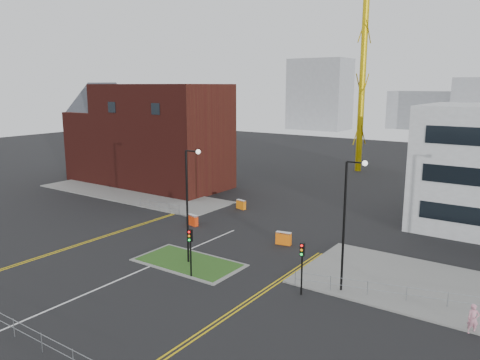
% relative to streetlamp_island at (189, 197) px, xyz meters
% --- Properties ---
extents(ground, '(200.00, 200.00, 0.00)m').
position_rel_streetlamp_island_xyz_m(ground, '(-2.22, -8.00, -5.41)').
color(ground, black).
rests_on(ground, ground).
extents(pavement_left, '(28.00, 8.00, 0.12)m').
position_rel_streetlamp_island_xyz_m(pavement_left, '(-22.22, 14.00, -5.35)').
color(pavement_left, slate).
rests_on(pavement_left, ground).
extents(pavement_right, '(24.00, 10.00, 0.12)m').
position_rel_streetlamp_island_xyz_m(pavement_right, '(19.78, 6.00, -5.35)').
color(pavement_right, slate).
rests_on(pavement_right, ground).
extents(island_kerb, '(8.60, 4.60, 0.08)m').
position_rel_streetlamp_island_xyz_m(island_kerb, '(-0.22, 0.00, -5.37)').
color(island_kerb, slate).
rests_on(island_kerb, ground).
extents(grass_island, '(8.00, 4.00, 0.12)m').
position_rel_streetlamp_island_xyz_m(grass_island, '(-0.22, 0.00, -5.35)').
color(grass_island, '#2B521B').
rests_on(grass_island, ground).
extents(brick_building, '(24.20, 10.07, 14.24)m').
position_rel_streetlamp_island_xyz_m(brick_building, '(-25.19, 20.00, 1.44)').
color(brick_building, '#491712').
rests_on(brick_building, ground).
extents(streetlamp_island, '(1.46, 0.36, 9.18)m').
position_rel_streetlamp_island_xyz_m(streetlamp_island, '(0.00, 0.00, 0.00)').
color(streetlamp_island, black).
rests_on(streetlamp_island, ground).
extents(streetlamp_right_near, '(1.46, 0.36, 9.18)m').
position_rel_streetlamp_island_xyz_m(streetlamp_right_near, '(12.00, 2.00, 0.00)').
color(streetlamp_right_near, black).
rests_on(streetlamp_right_near, ground).
extents(traffic_light_island, '(0.28, 0.33, 3.65)m').
position_rel_streetlamp_island_xyz_m(traffic_light_island, '(1.78, -2.02, -2.85)').
color(traffic_light_island, black).
rests_on(traffic_light_island, ground).
extents(traffic_light_right, '(0.28, 0.33, 3.65)m').
position_rel_streetlamp_island_xyz_m(traffic_light_right, '(9.78, -0.02, -2.85)').
color(traffic_light_right, black).
rests_on(traffic_light_right, ground).
extents(railing_front, '(24.05, 0.05, 1.10)m').
position_rel_streetlamp_island_xyz_m(railing_front, '(-2.22, -14.00, -4.63)').
color(railing_front, gray).
rests_on(railing_front, ground).
extents(railing_left, '(6.05, 0.05, 1.10)m').
position_rel_streetlamp_island_xyz_m(railing_left, '(-13.22, 10.00, -4.67)').
color(railing_left, gray).
rests_on(railing_left, ground).
extents(railing_right, '(19.05, 5.05, 1.10)m').
position_rel_streetlamp_island_xyz_m(railing_right, '(18.28, 3.50, -4.63)').
color(railing_right, gray).
rests_on(railing_right, ground).
extents(centre_line, '(0.15, 30.00, 0.01)m').
position_rel_streetlamp_island_xyz_m(centre_line, '(-2.22, -6.00, -5.41)').
color(centre_line, silver).
rests_on(centre_line, ground).
extents(yellow_left_a, '(0.12, 24.00, 0.01)m').
position_rel_streetlamp_island_xyz_m(yellow_left_a, '(-11.22, 2.00, -5.41)').
color(yellow_left_a, gold).
rests_on(yellow_left_a, ground).
extents(yellow_left_b, '(0.12, 24.00, 0.01)m').
position_rel_streetlamp_island_xyz_m(yellow_left_b, '(-10.92, 2.00, -5.41)').
color(yellow_left_b, gold).
rests_on(yellow_left_b, ground).
extents(yellow_right_a, '(0.12, 20.00, 0.01)m').
position_rel_streetlamp_island_xyz_m(yellow_right_a, '(7.28, -2.00, -5.41)').
color(yellow_right_a, gold).
rests_on(yellow_right_a, ground).
extents(yellow_right_b, '(0.12, 20.00, 0.01)m').
position_rel_streetlamp_island_xyz_m(yellow_right_b, '(7.58, -2.00, -5.41)').
color(yellow_right_b, gold).
rests_on(yellow_right_b, ground).
extents(skyline_a, '(18.00, 12.00, 22.00)m').
position_rel_streetlamp_island_xyz_m(skyline_a, '(-42.22, 112.00, 5.59)').
color(skyline_a, gray).
rests_on(skyline_a, ground).
extents(skyline_d, '(30.00, 12.00, 12.00)m').
position_rel_streetlamp_island_xyz_m(skyline_d, '(-10.22, 132.00, 0.59)').
color(skyline_d, gray).
rests_on(skyline_d, ground).
extents(pedestrian, '(0.75, 0.65, 1.75)m').
position_rel_streetlamp_island_xyz_m(pedestrian, '(20.07, 1.08, -4.54)').
color(pedestrian, pink).
rests_on(pedestrian, ground).
extents(barrier_left, '(1.35, 0.70, 1.09)m').
position_rel_streetlamp_island_xyz_m(barrier_left, '(-6.61, 8.00, -4.82)').
color(barrier_left, red).
rests_on(barrier_left, ground).
extents(barrier_mid, '(1.30, 0.68, 1.04)m').
position_rel_streetlamp_island_xyz_m(barrier_mid, '(-6.22, 16.00, -4.85)').
color(barrier_mid, orange).
rests_on(barrier_mid, ground).
extents(barrier_right, '(1.41, 0.71, 1.14)m').
position_rel_streetlamp_island_xyz_m(barrier_right, '(3.78, 8.15, -4.80)').
color(barrier_right, orange).
rests_on(barrier_right, ground).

